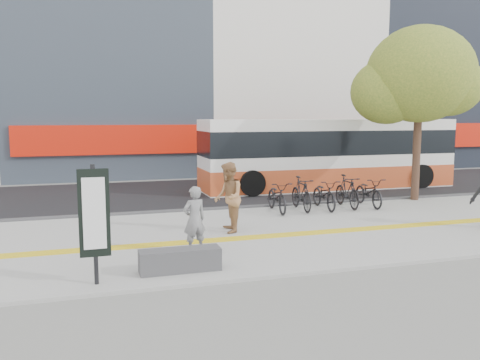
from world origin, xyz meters
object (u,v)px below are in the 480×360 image
object	(u,v)px
bus	(329,156)
signboard	(94,215)
bench	(180,260)
pedestrian_tan	(228,197)
street_tree	(417,77)
seated_woman	(194,220)

from	to	relation	value
bus	signboard	bearing A→B (deg)	-134.54
signboard	bench	bearing A→B (deg)	10.81
signboard	pedestrian_tan	world-z (taller)	signboard
street_tree	seated_woman	distance (m)	11.00
signboard	street_tree	distance (m)	13.40
street_tree	pedestrian_tan	distance (m)	9.20
bus	seated_woman	size ratio (longest dim) A/B	7.30
bus	seated_woman	world-z (taller)	bus
signboard	seated_woman	world-z (taller)	signboard
street_tree	seated_woman	world-z (taller)	street_tree
bench	signboard	size ratio (longest dim) A/B	0.73
bench	street_tree	size ratio (longest dim) A/B	0.25
seated_woman	pedestrian_tan	xyz separation A→B (m)	(1.28, 1.69, 0.18)
pedestrian_tan	seated_woman	bearing A→B (deg)	-28.66
signboard	pedestrian_tan	bearing A→B (deg)	43.45
signboard	street_tree	size ratio (longest dim) A/B	0.35
street_tree	signboard	bearing A→B (deg)	-150.93
signboard	pedestrian_tan	size ratio (longest dim) A/B	1.19
bus	pedestrian_tan	distance (m)	9.31
pedestrian_tan	bench	bearing A→B (deg)	-23.50
seated_woman	pedestrian_tan	bearing A→B (deg)	-142.09
street_tree	pedestrian_tan	bearing A→B (deg)	-158.88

